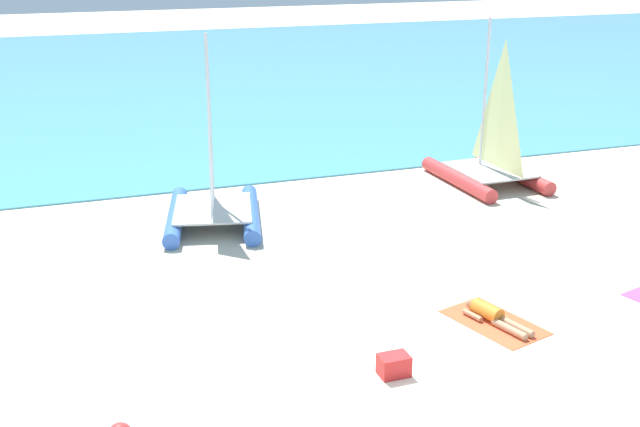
{
  "coord_description": "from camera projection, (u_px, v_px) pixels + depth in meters",
  "views": [
    {
      "loc": [
        -5.39,
        -10.09,
        6.86
      ],
      "look_at": [
        0.0,
        5.11,
        1.2
      ],
      "focal_mm": 44.57,
      "sensor_mm": 36.0,
      "label": 1
    }
  ],
  "objects": [
    {
      "name": "cooler_box",
      "position": [
        394.0,
        365.0,
        13.05
      ],
      "size": [
        0.5,
        0.36,
        0.36
      ],
      "primitive_type": "cube",
      "color": "red",
      "rests_on": "ground"
    },
    {
      "name": "sailboat_blue",
      "position": [
        213.0,
        198.0,
        19.72
      ],
      "size": [
        3.05,
        4.02,
        4.68
      ],
      "rotation": [
        0.0,
        0.0,
        -0.23
      ],
      "color": "blue",
      "rests_on": "ground"
    },
    {
      "name": "sunbather_left",
      "position": [
        492.0,
        315.0,
        14.89
      ],
      "size": [
        0.79,
        1.55,
        0.3
      ],
      "rotation": [
        0.0,
        0.0,
        0.27
      ],
      "color": "orange",
      "rests_on": "towel_left"
    },
    {
      "name": "ground_plane",
      "position": [
        261.0,
        199.0,
        21.84
      ],
      "size": [
        120.0,
        120.0,
        0.0
      ],
      "primitive_type": "plane",
      "color": "beige"
    },
    {
      "name": "sailboat_red",
      "position": [
        489.0,
        160.0,
        22.99
      ],
      "size": [
        2.4,
        3.67,
        4.71
      ],
      "rotation": [
        0.0,
        0.0,
        0.03
      ],
      "color": "#CC3838",
      "rests_on": "ground"
    },
    {
      "name": "ocean_water",
      "position": [
        150.0,
        76.0,
        40.82
      ],
      "size": [
        120.0,
        40.0,
        0.05
      ],
      "primitive_type": "cube",
      "color": "#4C9EB7",
      "rests_on": "ground"
    },
    {
      "name": "towel_left",
      "position": [
        494.0,
        322.0,
        14.88
      ],
      "size": [
        1.56,
        2.12,
        0.01
      ],
      "primitive_type": "cube",
      "rotation": [
        0.0,
        0.0,
        0.27
      ],
      "color": "#EA5933",
      "rests_on": "ground"
    }
  ]
}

